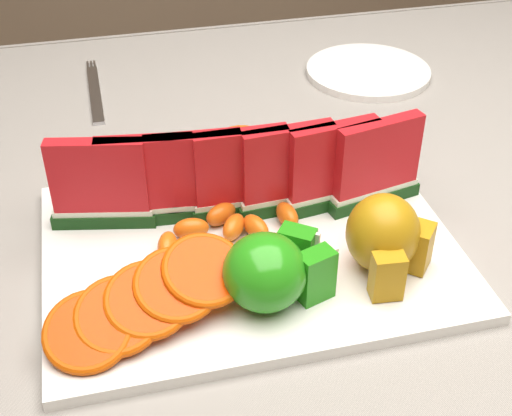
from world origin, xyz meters
name	(u,v)px	position (x,y,z in m)	size (l,w,h in m)	color
table	(304,272)	(0.00, 0.00, 0.65)	(1.40, 0.90, 0.75)	#4A2B1F
tablecloth	(306,230)	(0.00, 0.00, 0.72)	(1.53, 1.03, 0.20)	gray
platter	(250,249)	(-0.08, -0.07, 0.76)	(0.40, 0.30, 0.01)	silver
apple_cluster	(272,271)	(-0.08, -0.15, 0.80)	(0.11, 0.09, 0.07)	#348415
pear_cluster	(385,236)	(0.03, -0.14, 0.81)	(0.09, 0.09, 0.08)	#A46B0D
side_plate	(368,71)	(0.18, 0.28, 0.76)	(0.23, 0.23, 0.01)	silver
fork	(95,91)	(-0.21, 0.32, 0.76)	(0.02, 0.20, 0.00)	silver
watermelon_row	(241,176)	(-0.08, -0.02, 0.82)	(0.39, 0.07, 0.10)	#0D3914
orange_fan_front	(148,300)	(-0.19, -0.16, 0.80)	(0.20, 0.12, 0.05)	#F9471A
orange_fan_back	(183,164)	(-0.13, 0.06, 0.79)	(0.24, 0.10, 0.04)	#F9471A
tangerine_segments	(227,226)	(-0.10, -0.05, 0.78)	(0.15, 0.07, 0.02)	#FF3905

